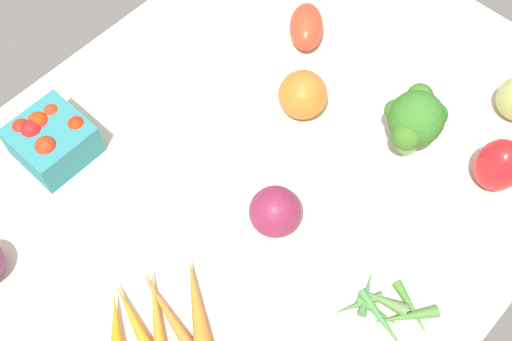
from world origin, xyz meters
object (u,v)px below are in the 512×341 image
Objects in this scene: roma_tomato at (306,27)px; red_onion_near_basket at (275,212)px; berry_basket at (50,138)px; okra_pile at (388,309)px; carrot_bunch at (158,325)px; broccoli_head at (416,119)px; bell_pepper_red at (499,165)px; heirloom_tomato_orange at (303,95)px.

red_onion_near_basket is at bearing -5.63° from roma_tomato.
berry_basket is at bearing -56.25° from roma_tomato.
berry_basket is at bearing -74.76° from okra_pile.
roma_tomato is 0.79× the size of okra_pile.
red_onion_near_basket reaches higher than carrot_bunch.
bell_pepper_red is at bearing 105.81° from broccoli_head.
bell_pepper_red is 37.93cm from roma_tomato.
broccoli_head is 27.09cm from okra_pile.
bell_pepper_red is at bearing 47.15° from roma_tomato.
roma_tomato is 1.26× the size of red_onion_near_basket.
red_onion_near_basket is 0.36× the size of carrot_bunch.
carrot_bunch is 30.13cm from okra_pile.
heirloom_tomato_orange is 0.65× the size of okra_pile.
heirloom_tomato_orange reaches higher than okra_pile.
bell_pepper_red is 0.79× the size of okra_pile.
red_onion_near_basket reaches higher than roma_tomato.
okra_pile is (-0.58, 19.53, -2.88)cm from red_onion_near_basket.
roma_tomato is 26.36cm from broccoli_head.
broccoli_head reaches higher than okra_pile.
broccoli_head reaches higher than roma_tomato.
heirloom_tomato_orange is 40.21cm from carrot_bunch.
bell_pepper_red is 32.43cm from red_onion_near_basket.
bell_pepper_red reaches higher than red_onion_near_basket.
roma_tomato is at bearing -126.19° from okra_pile.
red_onion_near_basket is 20.24cm from heirloom_tomato_orange.
broccoli_head is at bearing 171.22° from carrot_bunch.
bell_pepper_red is 13.39cm from broccoli_head.
heirloom_tomato_orange reaches higher than red_onion_near_basket.
broccoli_head reaches higher than bell_pepper_red.
broccoli_head is 1.15× the size of berry_basket.
carrot_bunch is at bearing -2.42° from red_onion_near_basket.
roma_tomato is 14.66cm from heirloom_tomato_orange.
roma_tomato is at bearing -160.03° from carrot_bunch.
heirloom_tomato_orange is 0.38× the size of carrot_bunch.
carrot_bunch is at bearing -42.73° from okra_pile.
roma_tomato is 0.46× the size of carrot_bunch.
carrot_bunch is (8.02, 31.34, -2.21)cm from berry_basket.
red_onion_near_basket is at bearing -88.31° from okra_pile.
okra_pile is (28.38, 38.80, -2.00)cm from roma_tomato.
okra_pile is at bearing 31.12° from broccoli_head.
heirloom_tomato_orange is (-31.03, 22.07, 0.29)cm from berry_basket.
roma_tomato is at bearing -93.59° from bell_pepper_red.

